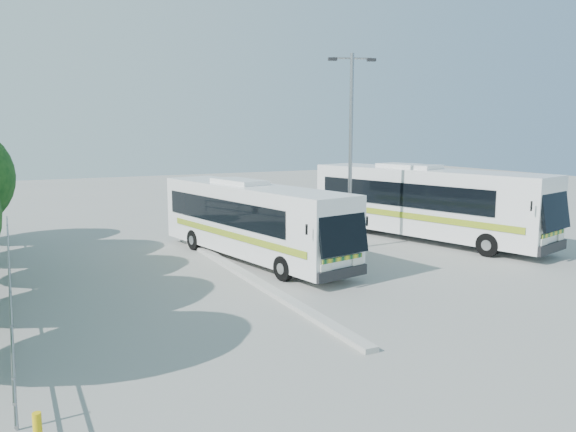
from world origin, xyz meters
TOP-DOWN VIEW (x-y plane):
  - ground at (0.00, 0.00)m, footprint 100.00×100.00m
  - kerb_divider at (-2.30, 2.00)m, footprint 0.40×16.00m
  - railing at (-10.00, 4.00)m, footprint 0.06×22.00m
  - coach_main at (-0.93, 4.58)m, footprint 4.31×11.35m
  - coach_adjacent at (8.25, 4.61)m, footprint 5.76×12.69m
  - lamppost at (3.78, 4.47)m, footprint 2.05×0.84m

SIDE VIEW (x-z plane):
  - ground at x=0.00m, z-range 0.00..0.00m
  - kerb_divider at x=-2.30m, z-range 0.00..0.15m
  - railing at x=-10.00m, z-range 0.24..1.24m
  - coach_main at x=-0.93m, z-range 0.15..3.24m
  - coach_adjacent at x=8.25m, z-range 0.17..3.63m
  - lamppost at x=3.78m, z-range 0.45..9.05m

